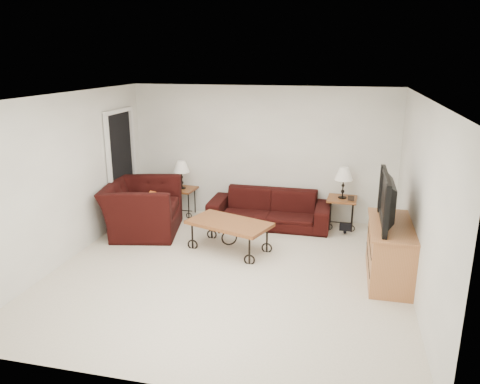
# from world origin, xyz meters

# --- Properties ---
(ground) EXTENTS (5.00, 5.00, 0.00)m
(ground) POSITION_xyz_m (0.00, 0.00, 0.00)
(ground) COLOR silver
(ground) RESTS_ON ground
(wall_back) EXTENTS (5.00, 0.02, 2.50)m
(wall_back) POSITION_xyz_m (0.00, 2.50, 1.25)
(wall_back) COLOR white
(wall_back) RESTS_ON ground
(wall_front) EXTENTS (5.00, 0.02, 2.50)m
(wall_front) POSITION_xyz_m (0.00, -2.50, 1.25)
(wall_front) COLOR white
(wall_front) RESTS_ON ground
(wall_left) EXTENTS (0.02, 5.00, 2.50)m
(wall_left) POSITION_xyz_m (-2.50, 0.00, 1.25)
(wall_left) COLOR white
(wall_left) RESTS_ON ground
(wall_right) EXTENTS (0.02, 5.00, 2.50)m
(wall_right) POSITION_xyz_m (2.50, 0.00, 1.25)
(wall_right) COLOR white
(wall_right) RESTS_ON ground
(ceiling) EXTENTS (5.00, 5.00, 0.00)m
(ceiling) POSITION_xyz_m (0.00, 0.00, 2.50)
(ceiling) COLOR white
(ceiling) RESTS_ON wall_back
(doorway) EXTENTS (0.08, 0.94, 2.04)m
(doorway) POSITION_xyz_m (-2.47, 1.65, 1.02)
(doorway) COLOR black
(doorway) RESTS_ON ground
(sofa) EXTENTS (2.20, 0.86, 0.64)m
(sofa) POSITION_xyz_m (0.24, 2.02, 0.32)
(sofa) COLOR black
(sofa) RESTS_ON ground
(side_table_left) EXTENTS (0.54, 0.54, 0.54)m
(side_table_left) POSITION_xyz_m (-1.51, 2.20, 0.27)
(side_table_left) COLOR brown
(side_table_left) RESTS_ON ground
(side_table_right) EXTENTS (0.54, 0.54, 0.56)m
(side_table_right) POSITION_xyz_m (1.54, 2.20, 0.28)
(side_table_right) COLOR brown
(side_table_right) RESTS_ON ground
(lamp_left) EXTENTS (0.34, 0.34, 0.54)m
(lamp_left) POSITION_xyz_m (-1.51, 2.20, 0.82)
(lamp_left) COLOR black
(lamp_left) RESTS_ON side_table_left
(lamp_right) EXTENTS (0.33, 0.33, 0.56)m
(lamp_right) POSITION_xyz_m (1.54, 2.20, 0.84)
(lamp_right) COLOR black
(lamp_right) RESTS_ON side_table_right
(photo_frame_left) EXTENTS (0.11, 0.02, 0.09)m
(photo_frame_left) POSITION_xyz_m (-1.66, 2.05, 0.59)
(photo_frame_left) COLOR black
(photo_frame_left) RESTS_ON side_table_left
(photo_frame_right) EXTENTS (0.11, 0.04, 0.09)m
(photo_frame_right) POSITION_xyz_m (1.69, 2.05, 0.61)
(photo_frame_right) COLOR black
(photo_frame_right) RESTS_ON side_table_right
(coffee_table) EXTENTS (1.45, 1.09, 0.48)m
(coffee_table) POSITION_xyz_m (-0.18, 0.74, 0.24)
(coffee_table) COLOR brown
(coffee_table) RESTS_ON ground
(armchair) EXTENTS (1.46, 1.59, 0.90)m
(armchair) POSITION_xyz_m (-1.88, 1.18, 0.45)
(armchair) COLOR black
(armchair) RESTS_ON ground
(throw_pillow) EXTENTS (0.19, 0.42, 0.40)m
(throw_pillow) POSITION_xyz_m (-1.73, 1.13, 0.52)
(throw_pillow) COLOR red
(throw_pillow) RESTS_ON armchair
(tv_stand) EXTENTS (0.56, 1.34, 0.81)m
(tv_stand) POSITION_xyz_m (2.23, 0.30, 0.40)
(tv_stand) COLOR #AD6940
(tv_stand) RESTS_ON ground
(television) EXTENTS (0.16, 1.20, 0.69)m
(television) POSITION_xyz_m (2.21, 0.30, 1.15)
(television) COLOR black
(television) RESTS_ON tv_stand
(backpack) EXTENTS (0.37, 0.32, 0.39)m
(backpack) POSITION_xyz_m (1.62, 1.89, 0.20)
(backpack) COLOR black
(backpack) RESTS_ON ground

